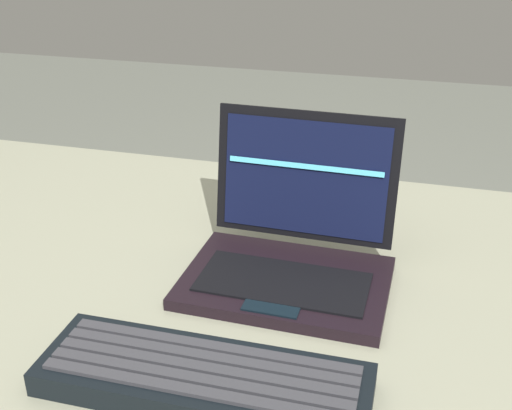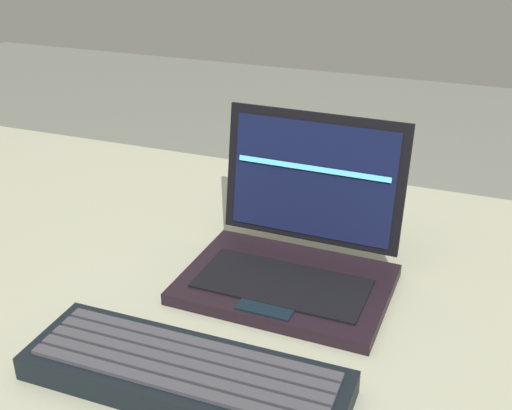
# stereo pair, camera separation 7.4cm
# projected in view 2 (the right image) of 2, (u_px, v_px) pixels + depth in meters

# --- Properties ---
(desk) EXTENTS (1.72, 0.78, 0.73)m
(desk) POSITION_uv_depth(u_px,v_px,m) (250.00, 325.00, 0.90)
(desk) COLOR gray
(desk) RESTS_ON ground
(laptop_front) EXTENTS (0.27, 0.22, 0.21)m
(laptop_front) POSITION_uv_depth(u_px,v_px,m) (294.00, 251.00, 0.85)
(laptop_front) COLOR black
(laptop_front) RESTS_ON desk
(external_keyboard) EXTENTS (0.35, 0.11, 0.03)m
(external_keyboard) POSITION_uv_depth(u_px,v_px,m) (185.00, 374.00, 0.67)
(external_keyboard) COLOR black
(external_keyboard) RESTS_ON desk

